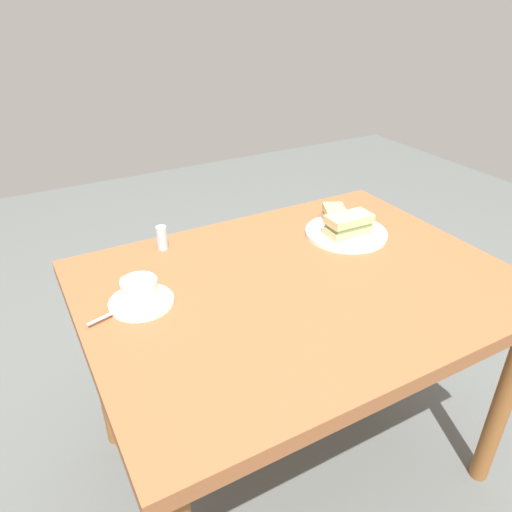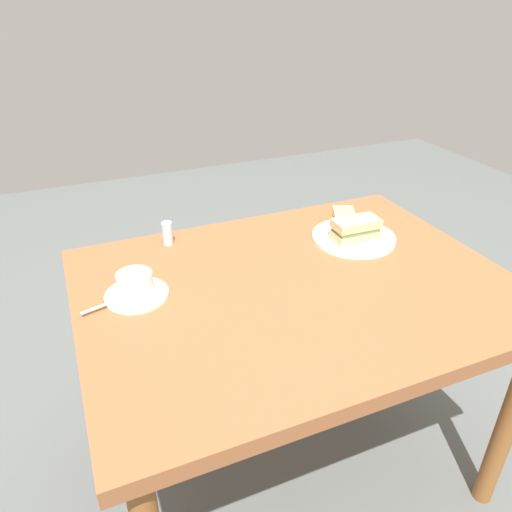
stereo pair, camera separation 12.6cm
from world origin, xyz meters
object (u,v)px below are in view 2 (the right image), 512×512
(dining_table, at_px, (295,307))
(coffee_saucer, at_px, (137,295))
(sandwich_plate, at_px, (354,237))
(coffee_cup, at_px, (135,283))
(sandwich_back, at_px, (344,222))
(sandwich_front, at_px, (356,229))
(salt_shaker, at_px, (167,233))
(spoon, at_px, (107,304))

(dining_table, distance_m, coffee_saucer, 0.43)
(sandwich_plate, relative_size, coffee_cup, 2.31)
(dining_table, height_order, sandwich_back, sandwich_back)
(sandwich_plate, height_order, sandwich_back, sandwich_back)
(sandwich_front, height_order, coffee_cup, sandwich_front)
(sandwich_plate, distance_m, coffee_saucer, 0.69)
(dining_table, height_order, sandwich_front, sandwich_front)
(coffee_saucer, height_order, salt_shaker, salt_shaker)
(sandwich_front, relative_size, coffee_saucer, 0.89)
(sandwich_plate, relative_size, sandwich_back, 1.67)
(sandwich_front, bearing_deg, sandwich_plate, -114.82)
(coffee_saucer, xyz_separation_m, salt_shaker, (-0.14, -0.25, 0.03))
(sandwich_plate, xyz_separation_m, coffee_saucer, (0.69, 0.05, -0.00))
(coffee_cup, bearing_deg, spoon, 16.62)
(sandwich_front, distance_m, coffee_cup, 0.69)
(coffee_cup, bearing_deg, coffee_saucer, 115.83)
(sandwich_front, bearing_deg, salt_shaker, -21.69)
(coffee_cup, xyz_separation_m, salt_shaker, (-0.15, -0.25, -0.00))
(dining_table, xyz_separation_m, sandwich_plate, (-0.28, -0.15, 0.09))
(sandwich_back, bearing_deg, coffee_cup, 8.47)
(sandwich_back, height_order, spoon, sandwich_back)
(sandwich_back, distance_m, salt_shaker, 0.56)
(coffee_saucer, xyz_separation_m, spoon, (0.08, 0.02, 0.01))
(spoon, bearing_deg, sandwich_front, -175.62)
(sandwich_back, xyz_separation_m, coffee_cup, (0.69, 0.10, 0.00))
(sandwich_plate, height_order, sandwich_front, sandwich_front)
(coffee_saucer, bearing_deg, sandwich_front, -176.92)
(coffee_saucer, bearing_deg, sandwich_plate, -175.50)
(coffee_cup, height_order, spoon, coffee_cup)
(dining_table, xyz_separation_m, sandwich_front, (-0.27, -0.14, 0.13))
(coffee_saucer, xyz_separation_m, coffee_cup, (0.00, -0.00, 0.04))
(coffee_saucer, bearing_deg, spoon, 15.57)
(coffee_saucer, distance_m, salt_shaker, 0.29)
(sandwich_front, distance_m, spoon, 0.76)
(sandwich_back, bearing_deg, salt_shaker, -15.26)
(dining_table, distance_m, sandwich_front, 0.33)
(dining_table, bearing_deg, salt_shaker, -52.73)
(coffee_cup, height_order, salt_shaker, salt_shaker)
(sandwich_front, relative_size, sandwich_back, 0.94)
(coffee_saucer, relative_size, salt_shaker, 2.21)
(dining_table, height_order, coffee_cup, coffee_cup)
(sandwich_plate, height_order, salt_shaker, salt_shaker)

